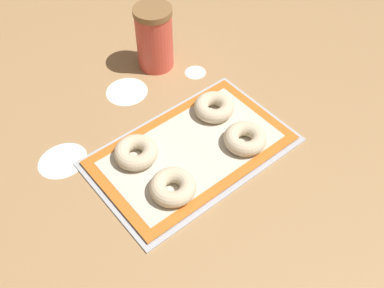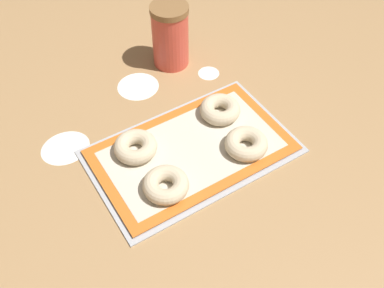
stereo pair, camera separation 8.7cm
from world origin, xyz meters
name	(u,v)px [view 2 (the right image)]	position (x,y,z in m)	size (l,w,h in m)	color
ground_plane	(192,156)	(0.00, 0.00, 0.00)	(2.80, 2.80, 0.00)	#A87F51
baking_tray	(192,151)	(0.01, 0.01, 0.00)	(0.47, 0.29, 0.01)	#B2B5BA
baking_mat	(192,149)	(0.01, 0.01, 0.01)	(0.45, 0.27, 0.00)	orange
bagel_front_left	(166,185)	(-0.10, -0.06, 0.03)	(0.10, 0.10, 0.04)	beige
bagel_front_right	(246,144)	(0.11, -0.05, 0.03)	(0.10, 0.10, 0.04)	beige
bagel_back_left	(136,147)	(-0.11, 0.07, 0.03)	(0.10, 0.10, 0.04)	beige
bagel_back_right	(220,109)	(0.13, 0.07, 0.03)	(0.10, 0.10, 0.04)	beige
flour_canister	(170,35)	(0.13, 0.33, 0.09)	(0.10, 0.10, 0.18)	#DB4C3D
flour_patch_near	(65,147)	(-0.24, 0.18, 0.00)	(0.12, 0.10, 0.00)	white
flour_patch_far	(209,73)	(0.20, 0.23, 0.00)	(0.06, 0.06, 0.00)	white
flour_patch_side	(138,86)	(0.01, 0.28, 0.00)	(0.11, 0.11, 0.00)	white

